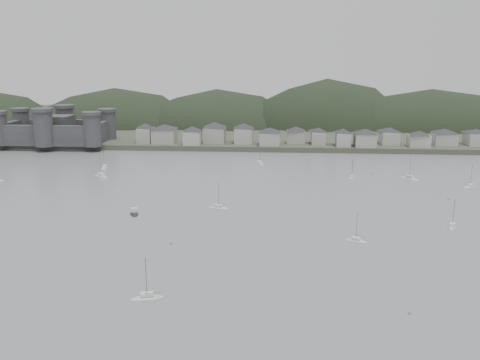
{
  "coord_description": "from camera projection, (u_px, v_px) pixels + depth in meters",
  "views": [
    {
      "loc": [
        14.93,
        -128.26,
        54.31
      ],
      "look_at": [
        0.0,
        75.0,
        6.0
      ],
      "focal_mm": 39.43,
      "sensor_mm": 36.0,
      "label": 1
    }
  ],
  "objects": [
    {
      "name": "moored_fleet",
      "position": [
        187.0,
        205.0,
        196.06
      ],
      "size": [
        266.61,
        165.23,
        13.6
      ],
      "color": "beige",
      "rests_on": "ground"
    },
    {
      "name": "far_shore_land",
      "position": [
        260.0,
        123.0,
        423.98
      ],
      "size": [
        900.0,
        250.0,
        3.0
      ],
      "primitive_type": "cube",
      "color": "#383D2D",
      "rests_on": "ground"
    },
    {
      "name": "motor_launch_far",
      "position": [
        134.0,
        213.0,
        184.95
      ],
      "size": [
        5.06,
        8.0,
        3.81
      ],
      "rotation": [
        0.0,
        0.0,
        3.48
      ],
      "color": "black",
      "rests_on": "ground"
    },
    {
      "name": "mooring_buoys",
      "position": [
        243.0,
        208.0,
        191.57
      ],
      "size": [
        161.66,
        151.52,
        0.7
      ],
      "color": "#AE6A3A",
      "rests_on": "ground"
    },
    {
      "name": "castle",
      "position": [
        55.0,
        129.0,
        318.56
      ],
      "size": [
        66.0,
        43.0,
        20.0
      ],
      "color": "#343436",
      "rests_on": "far_shore_land"
    },
    {
      "name": "waterfront_town",
      "position": [
        339.0,
        135.0,
        310.37
      ],
      "size": [
        451.48,
        28.46,
        12.92
      ],
      "color": "#9B978D",
      "rests_on": "far_shore_land"
    },
    {
      "name": "ground",
      "position": [
        219.0,
        268.0,
        138.05
      ],
      "size": [
        900.0,
        900.0,
        0.0
      ],
      "primitive_type": "plane",
      "color": "slate",
      "rests_on": "ground"
    },
    {
      "name": "forested_ridge",
      "position": [
        265.0,
        144.0,
        401.74
      ],
      "size": [
        851.55,
        103.94,
        102.57
      ],
      "color": "black",
      "rests_on": "ground"
    }
  ]
}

